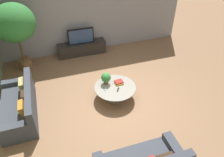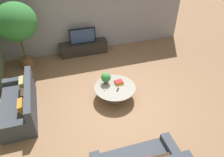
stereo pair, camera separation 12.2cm
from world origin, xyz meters
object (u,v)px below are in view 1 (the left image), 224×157
(television, at_px, (81,36))
(coffee_table, at_px, (115,90))
(media_console, at_px, (82,48))
(couch_by_wall, at_px, (21,106))
(potted_plant_tabletop, at_px, (106,78))
(potted_palm_tall, at_px, (14,24))

(television, relative_size, coffee_table, 0.81)
(media_console, bearing_deg, couch_by_wall, -129.98)
(media_console, distance_m, potted_plant_tabletop, 2.56)
(couch_by_wall, bearing_deg, coffee_table, 86.78)
(potted_palm_tall, bearing_deg, coffee_table, -44.42)
(television, distance_m, coffee_table, 2.83)
(media_console, bearing_deg, coffee_table, -82.05)
(media_console, relative_size, couch_by_wall, 0.93)
(coffee_table, bearing_deg, potted_palm_tall, 135.58)
(media_console, xyz_separation_m, couch_by_wall, (-2.20, -2.62, 0.05))
(couch_by_wall, bearing_deg, television, 140.00)
(media_console, xyz_separation_m, coffee_table, (0.39, -2.76, 0.05))
(coffee_table, xyz_separation_m, potted_plant_tabletop, (-0.20, 0.24, 0.32))
(television, distance_m, potted_plant_tabletop, 2.54)
(potted_palm_tall, bearing_deg, television, 10.02)
(television, xyz_separation_m, potted_palm_tall, (-2.06, -0.36, 0.89))
(television, bearing_deg, potted_palm_tall, -169.98)
(television, bearing_deg, coffee_table, -82.04)
(coffee_table, xyz_separation_m, potted_palm_tall, (-2.45, 2.40, 1.34))
(media_console, height_order, potted_palm_tall, potted_palm_tall)
(media_console, bearing_deg, television, -90.00)
(couch_by_wall, bearing_deg, potted_palm_tall, 176.56)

